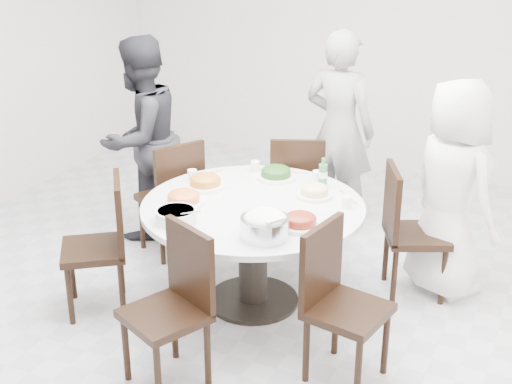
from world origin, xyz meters
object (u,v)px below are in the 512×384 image
at_px(chair_n, 296,189).
at_px(rice_bowl, 265,227).
at_px(dining_table, 253,254).
at_px(diner_left, 141,139).
at_px(chair_nw, 169,196).
at_px(chair_s, 164,312).
at_px(chair_sw, 93,247).
at_px(beverage_bottle, 323,173).
at_px(diner_right, 452,189).
at_px(chair_ne, 417,232).
at_px(diner_middle, 339,130).
at_px(soup_bowl, 176,216).
at_px(chair_se, 348,308).

distance_m(chair_n, rice_bowl, 1.51).
relative_size(dining_table, diner_left, 0.90).
relative_size(chair_nw, chair_s, 1.00).
distance_m(chair_sw, beverage_bottle, 1.66).
relative_size(dining_table, chair_s, 1.58).
xyz_separation_m(chair_sw, diner_right, (2.11, 1.28, 0.30)).
relative_size(chair_ne, diner_left, 0.57).
distance_m(rice_bowl, beverage_bottle, 0.91).
bearing_deg(diner_left, diner_middle, 130.49).
bearing_deg(diner_right, rice_bowl, 90.21).
relative_size(diner_middle, soup_bowl, 6.42).
bearing_deg(chair_s, diner_middle, 111.14).
relative_size(chair_nw, diner_right, 0.61).
height_order(chair_sw, diner_right, diner_right).
bearing_deg(chair_s, chair_sw, 175.04).
height_order(diner_left, rice_bowl, diner_left).
height_order(dining_table, diner_left, diner_left).
height_order(diner_right, diner_left, diner_left).
bearing_deg(diner_left, dining_table, 72.62).
relative_size(dining_table, chair_ne, 1.58).
distance_m(chair_n, chair_se, 1.81).
xyz_separation_m(chair_ne, chair_nw, (-1.92, -0.16, 0.00)).
bearing_deg(dining_table, beverage_bottle, 57.43).
xyz_separation_m(chair_n, chair_s, (0.01, -2.03, 0.00)).
relative_size(chair_se, rice_bowl, 3.18).
bearing_deg(soup_bowl, chair_s, -66.63).
bearing_deg(chair_ne, beverage_bottle, 75.17).
bearing_deg(diner_middle, rice_bowl, 102.33).
distance_m(chair_n, diner_left, 1.33).
xyz_separation_m(chair_sw, soup_bowl, (0.62, 0.07, 0.32)).
xyz_separation_m(chair_se, diner_left, (-2.17, 1.20, 0.36)).
bearing_deg(chair_sw, chair_se, 53.53).
bearing_deg(diner_right, diner_middle, 2.59).
xyz_separation_m(chair_nw, diner_left, (-0.37, 0.21, 0.36)).
xyz_separation_m(chair_sw, diner_middle, (1.04, 2.03, 0.37)).
xyz_separation_m(chair_ne, diner_left, (-2.29, 0.04, 0.36)).
bearing_deg(diner_right, chair_n, 26.08).
xyz_separation_m(dining_table, diner_middle, (0.09, 1.51, 0.47)).
relative_size(chair_sw, chair_s, 1.00).
bearing_deg(chair_n, diner_right, 146.21).
bearing_deg(soup_bowl, dining_table, 54.63).
height_order(chair_n, chair_sw, same).
xyz_separation_m(chair_ne, rice_bowl, (-0.71, -1.03, 0.34)).
height_order(dining_table, rice_bowl, rice_bowl).
relative_size(chair_s, rice_bowl, 3.18).
height_order(chair_sw, chair_s, same).
height_order(chair_n, chair_se, same).
bearing_deg(chair_se, diner_middle, 31.43).
height_order(chair_nw, chair_s, same).
bearing_deg(dining_table, chair_sw, -150.85).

